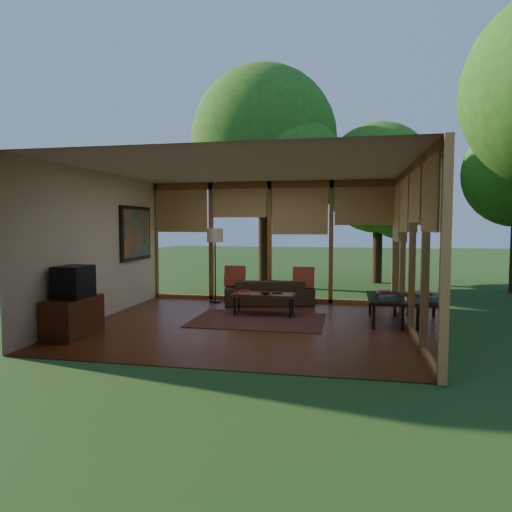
% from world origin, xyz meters
% --- Properties ---
extents(floor, '(5.50, 5.50, 0.00)m').
position_xyz_m(floor, '(0.00, 0.00, 0.00)').
color(floor, brown).
rests_on(floor, ground).
extents(ceiling, '(5.50, 5.50, 0.00)m').
position_xyz_m(ceiling, '(0.00, 0.00, 2.70)').
color(ceiling, silver).
rests_on(ceiling, ground).
extents(wall_left, '(0.04, 5.00, 2.70)m').
position_xyz_m(wall_left, '(-2.75, 0.00, 1.35)').
color(wall_left, beige).
rests_on(wall_left, ground).
extents(wall_front, '(5.50, 0.04, 2.70)m').
position_xyz_m(wall_front, '(0.00, -2.50, 1.35)').
color(wall_front, beige).
rests_on(wall_front, ground).
extents(window_wall_back, '(5.50, 0.12, 2.70)m').
position_xyz_m(window_wall_back, '(0.00, 2.50, 1.35)').
color(window_wall_back, '#A36532').
rests_on(window_wall_back, ground).
extents(window_wall_right, '(0.12, 5.00, 2.70)m').
position_xyz_m(window_wall_right, '(2.75, 0.00, 1.35)').
color(window_wall_right, '#A36532').
rests_on(window_wall_right, ground).
extents(tree_nw, '(4.03, 4.03, 6.12)m').
position_xyz_m(tree_nw, '(-0.59, 5.02, 4.09)').
color(tree_nw, '#332112').
rests_on(tree_nw, ground).
extents(tree_ne, '(3.26, 3.26, 4.74)m').
position_xyz_m(tree_ne, '(2.62, 6.44, 3.10)').
color(tree_ne, '#332112').
rests_on(tree_ne, ground).
extents(rug, '(2.36, 1.67, 0.01)m').
position_xyz_m(rug, '(0.15, 0.37, 0.01)').
color(rug, brown).
rests_on(rug, floor).
extents(sofa, '(2.02, 1.14, 0.56)m').
position_xyz_m(sofa, '(0.07, 2.00, 0.28)').
color(sofa, '#392C1C').
rests_on(sofa, floor).
extents(pillow_left, '(0.44, 0.24, 0.46)m').
position_xyz_m(pillow_left, '(-0.68, 1.95, 0.60)').
color(pillow_left, maroon).
rests_on(pillow_left, sofa).
extents(pillow_right, '(0.45, 0.24, 0.47)m').
position_xyz_m(pillow_right, '(0.82, 1.95, 0.60)').
color(pillow_right, maroon).
rests_on(pillow_right, sofa).
extents(ct_book_lower, '(0.21, 0.17, 0.03)m').
position_xyz_m(ct_book_lower, '(-0.18, 0.77, 0.44)').
color(ct_book_lower, '#B7AEA6').
rests_on(ct_book_lower, coffee_table).
extents(ct_book_upper, '(0.18, 0.14, 0.03)m').
position_xyz_m(ct_book_upper, '(-0.18, 0.77, 0.47)').
color(ct_book_upper, maroon).
rests_on(ct_book_upper, coffee_table).
extents(ct_book_side, '(0.21, 0.18, 0.03)m').
position_xyz_m(ct_book_side, '(0.42, 0.90, 0.44)').
color(ct_book_side, black).
rests_on(ct_book_side, coffee_table).
extents(ct_bowl, '(0.16, 0.16, 0.07)m').
position_xyz_m(ct_bowl, '(0.22, 0.72, 0.46)').
color(ct_bowl, black).
rests_on(ct_bowl, coffee_table).
extents(media_cabinet, '(0.50, 1.00, 0.60)m').
position_xyz_m(media_cabinet, '(-2.47, -1.32, 0.30)').
color(media_cabinet, '#522B16').
rests_on(media_cabinet, floor).
extents(television, '(0.45, 0.55, 0.50)m').
position_xyz_m(television, '(-2.45, -1.32, 0.85)').
color(television, black).
rests_on(television, media_cabinet).
extents(console_book_a, '(0.28, 0.24, 0.08)m').
position_xyz_m(console_book_a, '(2.40, 0.27, 0.50)').
color(console_book_a, '#386350').
rests_on(console_book_a, side_console).
extents(console_book_b, '(0.21, 0.17, 0.09)m').
position_xyz_m(console_book_b, '(2.40, 0.72, 0.50)').
color(console_book_b, maroon).
rests_on(console_book_b, side_console).
extents(console_book_c, '(0.28, 0.24, 0.06)m').
position_xyz_m(console_book_c, '(2.40, 1.12, 0.49)').
color(console_book_c, '#B7AEA6').
rests_on(console_book_c, side_console).
extents(floor_lamp, '(0.36, 0.36, 1.65)m').
position_xyz_m(floor_lamp, '(-1.16, 2.09, 1.41)').
color(floor_lamp, black).
rests_on(floor_lamp, floor).
extents(coffee_table, '(1.20, 0.50, 0.43)m').
position_xyz_m(coffee_table, '(0.17, 0.82, 0.39)').
color(coffee_table, '#522B16').
rests_on(coffee_table, floor).
extents(side_console, '(0.60, 1.40, 0.46)m').
position_xyz_m(side_console, '(2.40, 0.67, 0.41)').
color(side_console, black).
rests_on(side_console, floor).
extents(wall_painting, '(0.06, 1.35, 1.15)m').
position_xyz_m(wall_painting, '(-2.71, 1.40, 1.55)').
color(wall_painting, black).
rests_on(wall_painting, wall_left).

